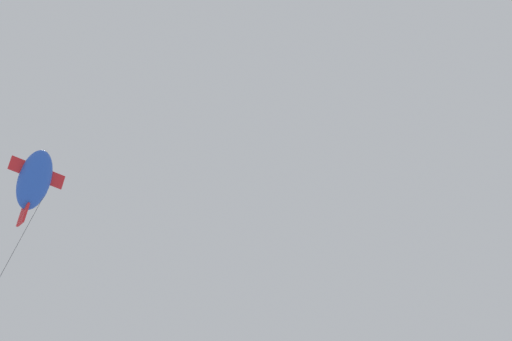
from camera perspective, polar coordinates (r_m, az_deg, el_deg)
name	(u,v)px	position (r m, az deg, el deg)	size (l,w,h in m)	color
kite_fish_near_right	(34,180)	(26.34, -14.26, -0.60)	(2.18, 1.64, 9.28)	blue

